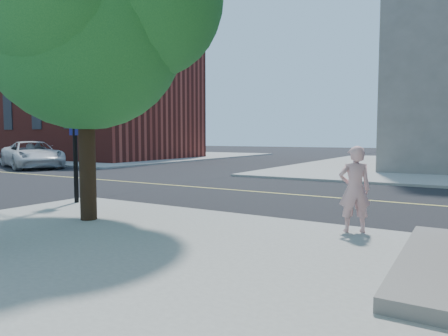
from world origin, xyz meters
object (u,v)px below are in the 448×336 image
Objects in this scene: street_tree at (88,3)px; car_a at (32,155)px; man_on_phone at (355,189)px; signal_pole at (27,80)px.

car_a is at bearing 149.98° from street_tree.
street_tree is 1.18× the size of car_a.
street_tree is (-5.31, -1.84, 3.90)m from man_on_phone.
street_tree is at bearing -11.43° from signal_pole.
man_on_phone reaches higher than car_a.
man_on_phone is 10.16m from signal_pole.
man_on_phone is 0.38× the size of signal_pole.
signal_pole is 15.01m from car_a.
man_on_phone is at bearing -87.84° from car_a.
signal_pole is at bearing -24.42° from man_on_phone.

